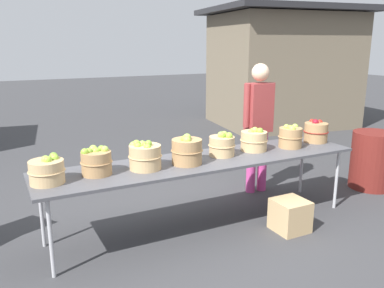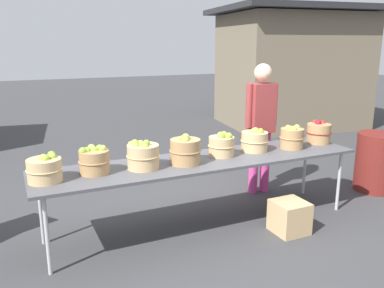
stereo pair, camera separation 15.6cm
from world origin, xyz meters
name	(u,v)px [view 1 (the left image)]	position (x,y,z in m)	size (l,w,h in m)	color
ground_plane	(204,225)	(0.00, 0.00, 0.00)	(40.00, 40.00, 0.00)	#38383A
market_table	(205,162)	(0.00, 0.00, 0.72)	(3.50, 0.76, 0.75)	#4C4C51
apple_basket_green_0	(47,171)	(-1.58, -0.02, 0.86)	(0.32, 0.32, 0.26)	tan
apple_basket_green_1	(96,162)	(-1.14, 0.03, 0.87)	(0.30, 0.30, 0.27)	#A87F51
apple_basket_green_2	(145,156)	(-0.68, -0.02, 0.88)	(0.33, 0.33, 0.29)	tan
apple_basket_green_3	(187,150)	(-0.24, -0.06, 0.89)	(0.33, 0.33, 0.31)	#A87F51
apple_basket_green_4	(222,145)	(0.24, 0.05, 0.87)	(0.30, 0.30, 0.27)	tan
apple_basket_green_5	(254,140)	(0.68, 0.07, 0.87)	(0.32, 0.32, 0.27)	tan
apple_basket_green_6	(290,137)	(1.14, -0.01, 0.88)	(0.29, 0.29, 0.28)	#A87F51
apple_basket_red_0	(316,132)	(1.60, 0.06, 0.88)	(0.30, 0.30, 0.28)	#A87F51
vendor_adult	(259,118)	(1.12, 0.60, 1.00)	(0.45, 0.25, 1.69)	#CC3F8C
food_kiosk	(282,67)	(4.43, 4.19, 1.38)	(3.88, 3.37, 2.74)	#726651
trash_barrel	(373,160)	(2.62, 0.00, 0.39)	(0.58, 0.58, 0.78)	maroon
produce_crate	(290,215)	(0.75, -0.52, 0.17)	(0.34, 0.34, 0.34)	tan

